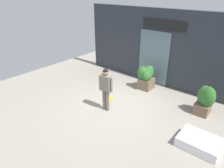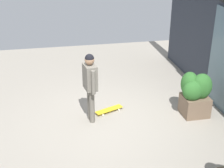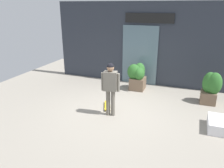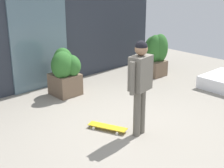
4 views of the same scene
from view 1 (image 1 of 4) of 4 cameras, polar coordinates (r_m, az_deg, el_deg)
name	(u,v)px [view 1 (image 1 of 4)]	position (r m, az deg, el deg)	size (l,w,h in m)	color
ground_plane	(113,106)	(8.34, 0.33, -6.20)	(12.00, 12.00, 0.00)	gray
building_facade	(156,48)	(10.09, 12.18, 9.97)	(7.90, 0.31, 3.56)	#2D333D
skateboarder	(106,85)	(7.61, -1.77, -0.36)	(0.58, 0.33, 1.74)	#666056
skateboard	(108,100)	(8.61, -1.02, -4.65)	(0.46, 0.77, 0.08)	gold
planter_box_left	(146,77)	(9.60, 9.55, 2.05)	(0.73, 0.77, 1.13)	brown
planter_box_right	(206,99)	(8.30, 24.79, -3.80)	(0.65, 0.62, 1.19)	brown
snow_ledge	(199,143)	(6.91, 23.32, -14.85)	(1.20, 0.90, 0.31)	white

